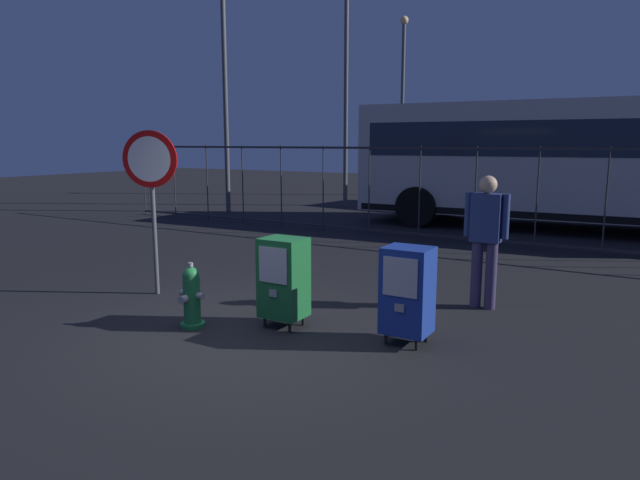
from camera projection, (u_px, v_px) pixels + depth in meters
name	position (u px, v px, depth m)	size (l,w,h in m)	color
ground_plane	(240.00, 335.00, 6.17)	(60.00, 60.00, 0.00)	black
fire_hydrant	(192.00, 297.00, 6.39)	(0.33, 0.32, 0.75)	#1E7238
newspaper_box_primary	(407.00, 290.00, 5.83)	(0.48, 0.42, 1.02)	black
newspaper_box_secondary	(284.00, 278.00, 6.38)	(0.48, 0.42, 1.02)	black
stop_sign	(151.00, 178.00, 7.58)	(0.71, 0.31, 2.23)	#4C4F54
pedestrian	(486.00, 234.00, 7.05)	(0.55, 0.22, 1.67)	#382D51
fence_barrier	(447.00, 193.00, 11.88)	(18.03, 0.04, 2.00)	#2D2D33
bus_near	(587.00, 158.00, 13.14)	(10.61, 3.17, 3.00)	beige
street_light_near_left	(403.00, 93.00, 21.93)	(0.32, 0.32, 6.79)	#4C4F54
street_light_near_right	(224.00, 63.00, 16.40)	(0.32, 0.32, 7.52)	#4C4F54
street_light_far_left	(346.00, 78.00, 18.15)	(0.32, 0.32, 7.10)	#4C4F54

